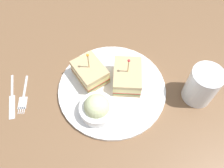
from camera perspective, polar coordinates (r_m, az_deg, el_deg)
The scene contains 8 objects.
ground_plane at distance 65.78cm, azimuth -0.00°, elevation -1.83°, with size 104.32×104.32×2.00cm, color brown.
plate at distance 64.47cm, azimuth -0.00°, elevation -1.17°, with size 29.27×29.27×1.03cm, color white.
sandwich_half_front at distance 63.17cm, azimuth 3.72°, elevation 1.84°, with size 7.54×10.09×9.81cm.
sandwich_half_back at distance 64.11cm, azimuth -5.36°, elevation 2.88°, with size 11.09×11.42×10.15cm.
coleslaw_bowl at distance 58.62cm, azimuth -3.64°, elevation -5.81°, with size 8.93×8.93×6.43cm.
drink_glass at distance 64.18cm, azimuth 20.84°, elevation -0.71°, with size 7.95×7.95×10.42cm.
fork at distance 67.79cm, azimuth -20.70°, elevation -3.24°, with size 2.75×11.93×0.35cm.
knife at distance 68.84cm, azimuth -23.08°, elevation -3.31°, with size 4.95×13.51×0.35cm.
Camera 1 is at (-2.50, 32.43, 56.18)cm, focal length 37.73 mm.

